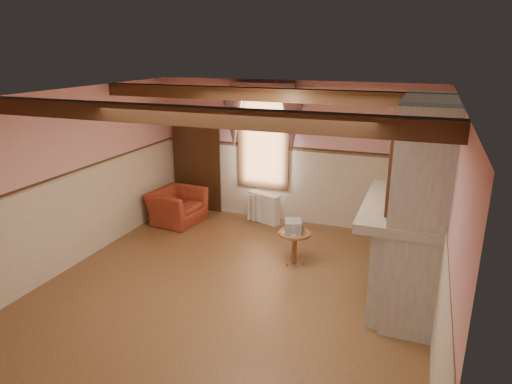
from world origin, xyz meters
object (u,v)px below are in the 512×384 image
at_px(bowl, 405,200).
at_px(oil_lamp, 407,185).
at_px(side_table, 294,248).
at_px(armchair, 177,206).
at_px(radiator, 264,208).
at_px(mantel_clock, 409,180).

xyz_separation_m(bowl, oil_lamp, (0.00, 0.38, 0.10)).
height_order(side_table, bowl, bowl).
relative_size(armchair, radiator, 1.45).
height_order(armchair, side_table, armchair).
bearing_deg(bowl, mantel_clock, 90.00).
xyz_separation_m(armchair, side_table, (2.74, -0.97, -0.05)).
bearing_deg(bowl, side_table, 161.80).
relative_size(side_table, radiator, 0.79).
relative_size(armchair, side_table, 1.84).
bearing_deg(armchair, bowl, -102.11).
xyz_separation_m(side_table, radiator, (-1.09, 1.58, 0.02)).
xyz_separation_m(radiator, oil_lamp, (2.73, -1.74, 1.26)).
distance_m(side_table, bowl, 2.09).
bearing_deg(oil_lamp, armchair, 165.59).
bearing_deg(bowl, radiator, 142.25).
bearing_deg(side_table, bowl, -18.20).
height_order(side_table, mantel_clock, mantel_clock).
distance_m(armchair, radiator, 1.75).
distance_m(radiator, bowl, 3.65).
xyz_separation_m(armchair, bowl, (4.38, -1.51, 1.13)).
height_order(armchair, radiator, armchair).
relative_size(armchair, mantel_clock, 4.23).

